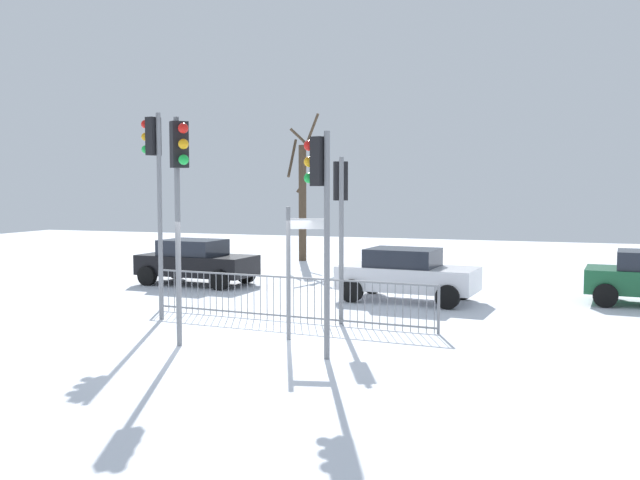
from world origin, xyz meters
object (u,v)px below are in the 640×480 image
traffic_light_mid_right (155,169)px  car_white_near (407,274)px  traffic_light_rear_right (179,179)px  direction_sign_post (292,265)px  bare_tree_centre (303,194)px  car_black_mid (196,261)px  traffic_light_foreground_right (320,193)px  traffic_light_foreground_left (341,202)px

traffic_light_mid_right → car_white_near: size_ratio=1.25×
traffic_light_rear_right → direction_sign_post: bearing=167.7°
traffic_light_rear_right → bare_tree_centre: 16.60m
car_black_mid → traffic_light_foreground_right: bearing=-44.7°
traffic_light_foreground_right → car_white_near: 7.37m
direction_sign_post → bare_tree_centre: size_ratio=0.44×
bare_tree_centre → direction_sign_post: bearing=-70.5°
traffic_light_foreground_left → traffic_light_mid_right: traffic_light_mid_right is taller
traffic_light_foreground_left → car_white_near: bearing=52.7°
traffic_light_foreground_left → traffic_light_foreground_right: size_ratio=0.92×
traffic_light_mid_right → car_black_mid: traffic_light_mid_right is taller
traffic_light_mid_right → bare_tree_centre: bearing=16.3°
bare_tree_centre → traffic_light_mid_right: bearing=-84.4°
traffic_light_mid_right → direction_sign_post: 4.56m
traffic_light_rear_right → car_white_near: size_ratio=1.16×
traffic_light_mid_right → car_white_near: (5.15, 4.62, -2.84)m
car_white_near → bare_tree_centre: (-6.49, 9.16, 2.11)m
traffic_light_rear_right → traffic_light_foreground_right: bearing=132.8°
traffic_light_foreground_right → direction_sign_post: (-1.07, 1.27, -1.51)m
direction_sign_post → car_white_near: (1.22, 5.72, -0.80)m
traffic_light_foreground_left → traffic_light_mid_right: size_ratio=0.78×
traffic_light_rear_right → traffic_light_foreground_left: bearing=-171.8°
direction_sign_post → car_black_mid: (-6.00, 6.76, -0.80)m
traffic_light_foreground_left → car_white_near: 4.26m
direction_sign_post → car_black_mid: 9.07m
traffic_light_mid_right → direction_sign_post: bearing=-94.9°
car_black_mid → car_white_near: bearing=-4.2°
traffic_light_rear_right → bare_tree_centre: size_ratio=0.72×
traffic_light_foreground_right → traffic_light_mid_right: bearing=83.1°
traffic_light_foreground_right → traffic_light_mid_right: 5.56m
traffic_light_foreground_left → car_black_mid: size_ratio=0.99×
direction_sign_post → car_white_near: direction_sign_post is taller
bare_tree_centre → traffic_light_foreground_right: bearing=-68.6°
traffic_light_mid_right → car_black_mid: bearing=30.8°
traffic_light_foreground_right → bare_tree_centre: 17.35m
traffic_light_rear_right → direction_sign_post: (1.83, 1.35, -1.77)m
traffic_light_rear_right → direction_sign_post: size_ratio=1.64×
traffic_light_rear_right → traffic_light_foreground_right: size_ratio=1.09×
car_white_near → direction_sign_post: bearing=-96.7°
traffic_light_rear_right → car_black_mid: 9.47m
traffic_light_foreground_left → traffic_light_rear_right: bearing=-147.8°
traffic_light_foreground_right → car_black_mid: 10.95m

